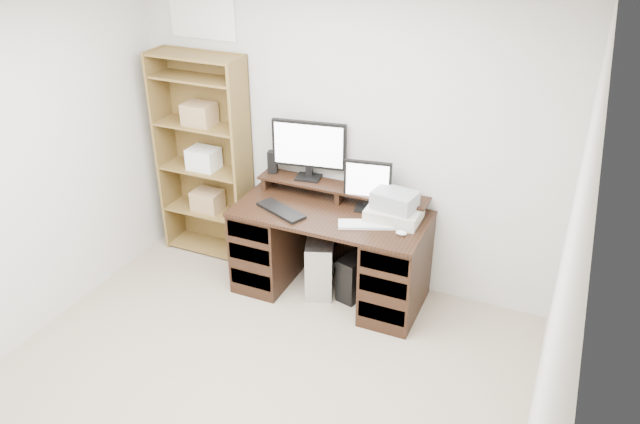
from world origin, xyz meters
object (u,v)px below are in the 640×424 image
Objects in this scene: tower_silver at (320,262)px; tower_black at (357,274)px; monitor_wide at (309,147)px; monitor_small at (367,183)px; bookshelf at (205,156)px; printer at (394,214)px; desk at (331,251)px.

tower_silver reaches higher than tower_black.
monitor_wide is 1.10m from tower_black.
monitor_small is at bearing 87.52° from tower_black.
bookshelf reaches higher than tower_silver.
tower_silver is 0.27× the size of bookshelf.
monitor_wide is 1.50× the size of tower_black.
tower_silver is 0.32m from tower_black.
monitor_wide is 0.58m from monitor_small.
tower_black is at bearing -179.39° from printer.
bookshelf is (-1.15, 0.18, 0.68)m from tower_silver.
monitor_wide reaches higher than printer.
bookshelf is at bearing 167.92° from monitor_small.
monitor_small reaches higher than desk.
tower_black is at bearing -5.79° from bookshelf.
monitor_small is 0.79m from tower_black.
printer reaches higher than tower_black.
printer is 0.67m from tower_black.
bookshelf is at bearing 170.44° from desk.
tower_silver is (-0.11, 0.04, -0.15)m from desk.
tower_black is 0.22× the size of bookshelf.
monitor_wide is at bearing 110.07° from tower_silver.
printer reaches higher than desk.
tower_black is at bearing -15.48° from tower_silver.
tower_black is at bearing -116.41° from monitor_small.
desk is 0.85m from monitor_wide.
monitor_small is at bearing -2.21° from bookshelf.
monitor_wide is 1.25× the size of tower_silver.
desk is 3.74× the size of tower_black.
monitor_small is 0.99× the size of tower_black.
monitor_small is 0.83× the size of tower_silver.
desk is at bearing -38.73° from tower_silver.
tower_silver is 1.20× the size of tower_black.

